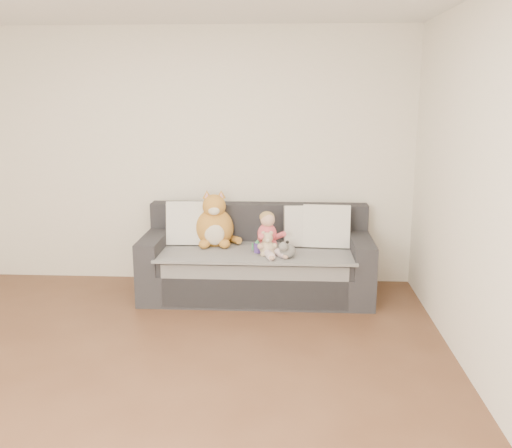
{
  "coord_description": "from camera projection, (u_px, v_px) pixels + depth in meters",
  "views": [
    {
      "loc": [
        0.97,
        -3.31,
        1.95
      ],
      "look_at": [
        0.68,
        1.87,
        0.75
      ],
      "focal_mm": 40.0,
      "sensor_mm": 36.0,
      "label": 1
    }
  ],
  "objects": [
    {
      "name": "room_shell",
      "position": [
        143.0,
        191.0,
        3.83
      ],
      "size": [
        5.0,
        5.0,
        5.0
      ],
      "color": "brown",
      "rests_on": "ground"
    },
    {
      "name": "toddler",
      "position": [
        268.0,
        236.0,
        5.33
      ],
      "size": [
        0.3,
        0.4,
        0.4
      ],
      "rotation": [
        0.0,
        0.0,
        0.41
      ],
      "color": "#CA474B",
      "rests_on": "sofa"
    },
    {
      "name": "plush_cat",
      "position": [
        215.0,
        224.0,
        5.6
      ],
      "size": [
        0.46,
        0.41,
        0.57
      ],
      "rotation": [
        0.0,
        0.0,
        0.11
      ],
      "color": "#B87B28",
      "rests_on": "sofa"
    },
    {
      "name": "plush_cow",
      "position": [
        287.0,
        250.0,
        5.2
      ],
      "size": [
        0.15,
        0.22,
        0.18
      ],
      "rotation": [
        0.0,
        0.0,
        -0.41
      ],
      "color": "white",
      "rests_on": "sofa"
    },
    {
      "name": "sippy_cup",
      "position": [
        258.0,
        246.0,
        5.36
      ],
      "size": [
        0.12,
        0.09,
        0.13
      ],
      "rotation": [
        0.0,
        0.0,
        -0.26
      ],
      "color": "#513591",
      "rests_on": "sofa"
    },
    {
      "name": "sofa",
      "position": [
        257.0,
        263.0,
        5.61
      ],
      "size": [
        2.2,
        0.94,
        0.85
      ],
      "color": "#25252A",
      "rests_on": "ground"
    },
    {
      "name": "cushion_left",
      "position": [
        191.0,
        223.0,
        5.65
      ],
      "size": [
        0.48,
        0.23,
        0.44
      ],
      "rotation": [
        0.0,
        0.0,
        0.04
      ],
      "color": "silver",
      "rests_on": "sofa"
    },
    {
      "name": "cushion_right_back",
      "position": [
        306.0,
        226.0,
        5.59
      ],
      "size": [
        0.45,
        0.23,
        0.41
      ],
      "rotation": [
        0.0,
        0.0,
        0.08
      ],
      "color": "silver",
      "rests_on": "sofa"
    },
    {
      "name": "teddy_bear",
      "position": [
        267.0,
        245.0,
        5.28
      ],
      "size": [
        0.18,
        0.14,
        0.23
      ],
      "rotation": [
        0.0,
        0.0,
        0.17
      ],
      "color": "#D1B091",
      "rests_on": "sofa"
    },
    {
      "name": "cushion_right_front",
      "position": [
        326.0,
        226.0,
        5.55
      ],
      "size": [
        0.47,
        0.23,
        0.43
      ],
      "rotation": [
        0.0,
        0.0,
        -0.06
      ],
      "color": "silver",
      "rests_on": "sofa"
    }
  ]
}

